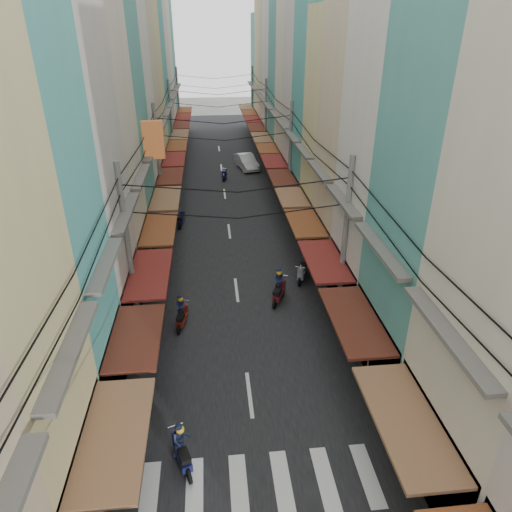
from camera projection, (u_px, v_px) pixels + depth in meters
ground at (245, 361)px, 19.85m from camera, size 160.00×160.00×0.00m
road at (226, 202)px, 37.56m from camera, size 10.00×80.00×0.02m
sidewalk_left at (145, 205)px, 36.96m from camera, size 3.00×80.00×0.06m
sidewalk_right at (303, 199)px, 38.14m from camera, size 3.00×80.00×0.06m
crosswalk at (261, 485)px, 14.52m from camera, size 7.55×2.40×0.01m
building_row_left at (100, 82)px, 29.35m from camera, size 7.80×67.67×23.70m
building_row_right at (340, 85)px, 30.85m from camera, size 7.80×68.98×22.59m
utility_poles at (226, 134)px, 30.15m from camera, size 10.20×66.13×8.20m
white_car at (247, 169)px, 46.23m from camera, size 5.36×2.97×1.79m
bicycle at (392, 330)px, 21.89m from camera, size 1.87×1.30×1.21m
moving_scooters at (230, 279)px, 25.13m from camera, size 7.55×33.10×1.94m
parked_scooters at (372, 437)px, 15.66m from camera, size 12.62×16.52×0.93m
pedestrians at (149, 306)px, 21.87m from camera, size 11.08×24.35×2.21m
market_umbrella at (493, 480)px, 12.46m from camera, size 2.16×2.16×2.28m
traffic_sign at (371, 338)px, 17.69m from camera, size 0.10×0.67×3.04m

